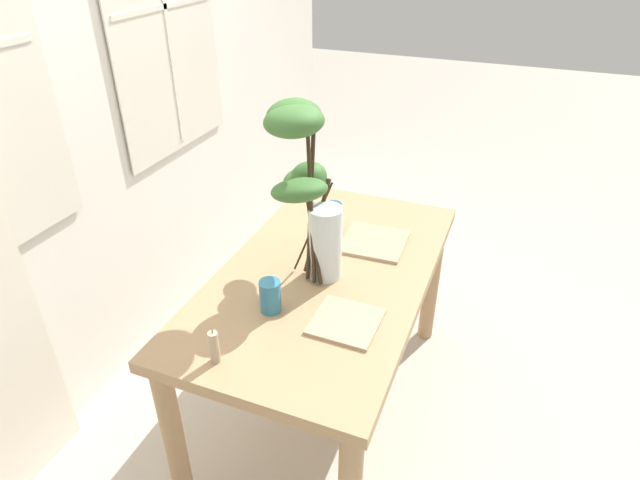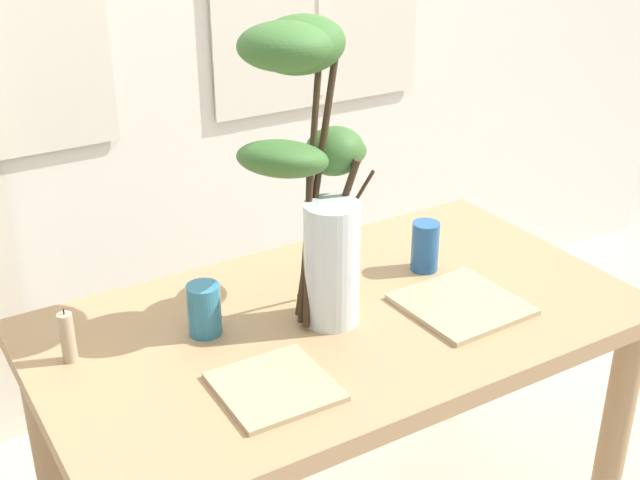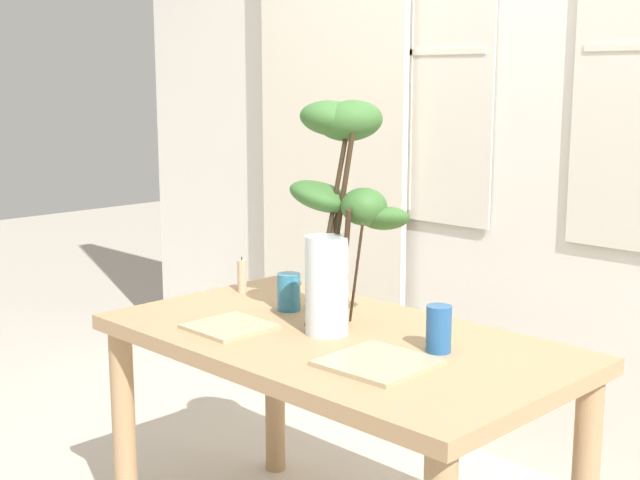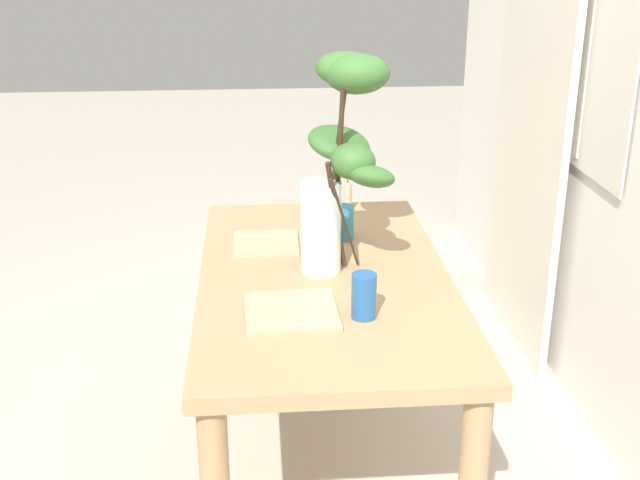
{
  "view_description": "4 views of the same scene",
  "coord_description": "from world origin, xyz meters",
  "px_view_note": "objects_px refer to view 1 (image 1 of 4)",
  "views": [
    {
      "loc": [
        -1.6,
        -0.61,
        1.91
      ],
      "look_at": [
        -0.07,
        -0.0,
        0.91
      ],
      "focal_mm": 30.19,
      "sensor_mm": 36.0,
      "label": 1
    },
    {
      "loc": [
        -0.91,
        -1.41,
        1.73
      ],
      "look_at": [
        -0.09,
        -0.07,
        0.97
      ],
      "focal_mm": 47.24,
      "sensor_mm": 36.0,
      "label": 2
    },
    {
      "loc": [
        1.69,
        -1.75,
        1.47
      ],
      "look_at": [
        -0.02,
        -0.04,
        1.01
      ],
      "focal_mm": 49.2,
      "sensor_mm": 36.0,
      "label": 3
    },
    {
      "loc": [
        2.3,
        -0.2,
        1.74
      ],
      "look_at": [
        0.05,
        -0.02,
        0.86
      ],
      "focal_mm": 45.65,
      "sensor_mm": 36.0,
      "label": 4
    }
  ],
  "objects_px": {
    "vase_with_branches": "(306,179)",
    "pillar_candle": "(214,347)",
    "drinking_glass_blue_left": "(270,296)",
    "plate_square_left": "(346,322)",
    "dining_table": "(325,293)",
    "plate_square_right": "(374,242)",
    "drinking_glass_blue_right": "(334,217)"
  },
  "relations": [
    {
      "from": "vase_with_branches",
      "to": "pillar_candle",
      "type": "xyz_separation_m",
      "value": [
        -0.54,
        0.08,
        -0.34
      ]
    },
    {
      "from": "drinking_glass_blue_left",
      "to": "plate_square_left",
      "type": "xyz_separation_m",
      "value": [
        0.03,
        -0.27,
        -0.05
      ]
    },
    {
      "from": "dining_table",
      "to": "plate_square_left",
      "type": "relative_size",
      "value": 6.27
    },
    {
      "from": "plate_square_left",
      "to": "plate_square_right",
      "type": "bearing_deg",
      "value": 6.48
    },
    {
      "from": "dining_table",
      "to": "plate_square_right",
      "type": "xyz_separation_m",
      "value": [
        0.27,
        -0.12,
        0.12
      ]
    },
    {
      "from": "drinking_glass_blue_left",
      "to": "drinking_glass_blue_right",
      "type": "xyz_separation_m",
      "value": [
        0.6,
        -0.01,
        0.0
      ]
    },
    {
      "from": "plate_square_right",
      "to": "dining_table",
      "type": "bearing_deg",
      "value": 156.28
    },
    {
      "from": "plate_square_left",
      "to": "drinking_glass_blue_left",
      "type": "bearing_deg",
      "value": 96.43
    },
    {
      "from": "drinking_glass_blue_left",
      "to": "dining_table",
      "type": "bearing_deg",
      "value": -16.77
    },
    {
      "from": "vase_with_branches",
      "to": "drinking_glass_blue_right",
      "type": "height_order",
      "value": "vase_with_branches"
    },
    {
      "from": "dining_table",
      "to": "pillar_candle",
      "type": "distance_m",
      "value": 0.62
    },
    {
      "from": "dining_table",
      "to": "drinking_glass_blue_left",
      "type": "distance_m",
      "value": 0.35
    },
    {
      "from": "vase_with_branches",
      "to": "plate_square_right",
      "type": "height_order",
      "value": "vase_with_branches"
    },
    {
      "from": "drinking_glass_blue_right",
      "to": "plate_square_left",
      "type": "height_order",
      "value": "drinking_glass_blue_right"
    },
    {
      "from": "plate_square_left",
      "to": "pillar_candle",
      "type": "height_order",
      "value": "pillar_candle"
    },
    {
      "from": "pillar_candle",
      "to": "plate_square_left",
      "type": "bearing_deg",
      "value": -44.62
    },
    {
      "from": "pillar_candle",
      "to": "vase_with_branches",
      "type": "bearing_deg",
      "value": -8.48
    },
    {
      "from": "plate_square_left",
      "to": "plate_square_right",
      "type": "height_order",
      "value": "same"
    },
    {
      "from": "drinking_glass_blue_right",
      "to": "vase_with_branches",
      "type": "bearing_deg",
      "value": -175.89
    },
    {
      "from": "vase_with_branches",
      "to": "pillar_candle",
      "type": "relative_size",
      "value": 5.49
    },
    {
      "from": "vase_with_branches",
      "to": "drinking_glass_blue_right",
      "type": "relative_size",
      "value": 5.28
    },
    {
      "from": "drinking_glass_blue_left",
      "to": "drinking_glass_blue_right",
      "type": "bearing_deg",
      "value": -0.73
    },
    {
      "from": "drinking_glass_blue_left",
      "to": "plate_square_right",
      "type": "distance_m",
      "value": 0.6
    },
    {
      "from": "plate_square_left",
      "to": "drinking_glass_blue_right",
      "type": "bearing_deg",
      "value": 24.31
    },
    {
      "from": "plate_square_left",
      "to": "plate_square_right",
      "type": "relative_size",
      "value": 0.86
    },
    {
      "from": "vase_with_branches",
      "to": "plate_square_right",
      "type": "bearing_deg",
      "value": -29.28
    },
    {
      "from": "vase_with_branches",
      "to": "plate_square_right",
      "type": "relative_size",
      "value": 2.64
    },
    {
      "from": "vase_with_branches",
      "to": "drinking_glass_blue_right",
      "type": "bearing_deg",
      "value": 4.11
    },
    {
      "from": "drinking_glass_blue_right",
      "to": "plate_square_right",
      "type": "relative_size",
      "value": 0.5
    },
    {
      "from": "dining_table",
      "to": "vase_with_branches",
      "type": "bearing_deg",
      "value": 127.32
    },
    {
      "from": "drinking_glass_blue_left",
      "to": "plate_square_left",
      "type": "height_order",
      "value": "drinking_glass_blue_left"
    },
    {
      "from": "vase_with_branches",
      "to": "plate_square_right",
      "type": "xyz_separation_m",
      "value": [
        0.31,
        -0.17,
        -0.39
      ]
    }
  ]
}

